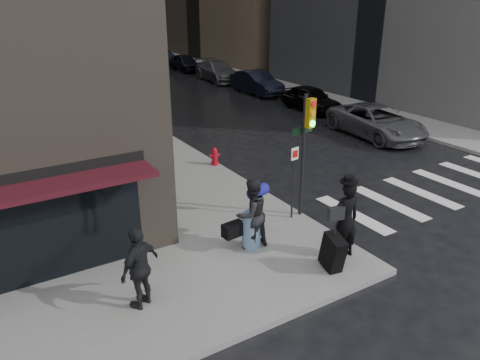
# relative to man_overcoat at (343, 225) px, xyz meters

# --- Properties ---
(ground) EXTENTS (140.00, 140.00, 0.00)m
(ground) POSITION_rel_man_overcoat_xyz_m (-1.18, 0.87, -1.09)
(ground) COLOR black
(ground) RESTS_ON ground
(sidewalk_left) EXTENTS (4.00, 50.00, 0.15)m
(sidewalk_left) POSITION_rel_man_overcoat_xyz_m (-1.18, 27.87, -1.01)
(sidewalk_left) COLOR slate
(sidewalk_left) RESTS_ON ground
(sidewalk_right) EXTENTS (3.00, 50.00, 0.15)m
(sidewalk_right) POSITION_rel_man_overcoat_xyz_m (12.32, 27.87, -1.01)
(sidewalk_right) COLOR slate
(sidewalk_right) RESTS_ON ground
(crosswalk) EXTENTS (8.50, 3.00, 0.01)m
(crosswalk) POSITION_rel_man_overcoat_xyz_m (6.32, 1.87, -1.08)
(crosswalk) COLOR silver
(crosswalk) RESTS_ON ground
(man_overcoat) EXTENTS (1.33, 1.08, 2.23)m
(man_overcoat) POSITION_rel_man_overcoat_xyz_m (0.00, 0.00, 0.00)
(man_overcoat) COLOR black
(man_overcoat) RESTS_ON ground
(man_jeans) EXTENTS (1.40, 0.83, 1.93)m
(man_jeans) POSITION_rel_man_overcoat_xyz_m (-1.63, 1.68, 0.03)
(man_jeans) COLOR black
(man_jeans) RESTS_ON ground
(man_greycoat) EXTENTS (1.18, 0.94, 1.88)m
(man_greycoat) POSITION_rel_man_overcoat_xyz_m (-4.96, 0.83, -0.00)
(man_greycoat) COLOR black
(man_greycoat) RESTS_ON ground
(traffic_light) EXTENTS (0.91, 0.48, 3.68)m
(traffic_light) POSITION_rel_man_overcoat_xyz_m (0.70, 2.46, 1.44)
(traffic_light) COLOR black
(traffic_light) RESTS_ON ground
(fire_hydrant) EXTENTS (0.40, 0.30, 0.69)m
(fire_hydrant) POSITION_rel_man_overcoat_xyz_m (0.62, 7.72, -0.63)
(fire_hydrant) COLOR #B70B1A
(fire_hydrant) RESTS_ON ground
(parked_car_0) EXTENTS (2.92, 5.47, 1.46)m
(parked_car_0) POSITION_rel_man_overcoat_xyz_m (9.23, 7.49, -0.36)
(parked_car_0) COLOR #4F4F54
(parked_car_0) RESTS_ON ground
(parked_car_1) EXTENTS (1.78, 4.19, 1.41)m
(parked_car_1) POSITION_rel_man_overcoat_xyz_m (9.90, 13.10, -0.38)
(parked_car_1) COLOR black
(parked_car_1) RESTS_ON ground
(parked_car_2) EXTENTS (1.58, 4.53, 1.49)m
(parked_car_2) POSITION_rel_man_overcoat_xyz_m (9.90, 18.71, -0.34)
(parked_car_2) COLOR black
(parked_car_2) RESTS_ON ground
(parked_car_3) EXTENTS (2.40, 5.23, 1.48)m
(parked_car_3) POSITION_rel_man_overcoat_xyz_m (10.05, 24.32, -0.35)
(parked_car_3) COLOR #4D4D52
(parked_car_3) RESTS_ON ground
(parked_car_4) EXTENTS (1.72, 4.11, 1.39)m
(parked_car_4) POSITION_rel_man_overcoat_xyz_m (9.99, 29.93, -0.39)
(parked_car_4) COLOR black
(parked_car_4) RESTS_ON ground
(parked_car_5) EXTENTS (1.66, 4.64, 1.52)m
(parked_car_5) POSITION_rel_man_overcoat_xyz_m (9.90, 35.54, -0.33)
(parked_car_5) COLOR black
(parked_car_5) RESTS_ON ground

